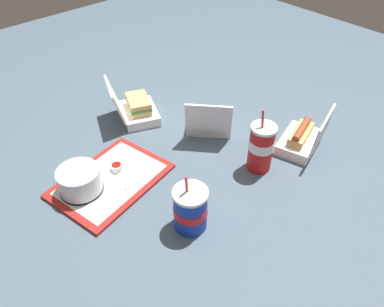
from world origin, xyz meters
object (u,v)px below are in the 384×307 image
food_tray (111,180)px  clamshell_hotdog_right (302,138)px  ketchup_cup (117,167)px  clamshell_sandwich_center (137,109)px  soda_cup_left (261,147)px  cake_container (80,181)px  plastic_fork (139,181)px  clamshell_hotdog_corner (209,121)px  soda_cup_corner (190,209)px

food_tray → clamshell_hotdog_right: 0.70m
ketchup_cup → clamshell_sandwich_center: 0.33m
clamshell_sandwich_center → soda_cup_left: soda_cup_left is taller
cake_container → plastic_fork: (-0.16, 0.09, -0.04)m
clamshell_hotdog_right → clamshell_hotdog_corner: clamshell_hotdog_corner is taller
food_tray → ketchup_cup: size_ratio=10.36×
clamshell_hotdog_corner → soda_cup_left: (0.03, 0.27, 0.05)m
food_tray → plastic_fork: 0.10m
plastic_fork → clamshell_hotdog_corner: 0.39m
ketchup_cup → plastic_fork: (-0.02, 0.10, -0.01)m
plastic_fork → soda_cup_corner: soda_cup_corner is taller
clamshell_hotdog_right → clamshell_hotdog_corner: bearing=-60.8°
clamshell_hotdog_right → clamshell_hotdog_corner: size_ratio=0.91×
clamshell_hotdog_right → clamshell_hotdog_corner: 0.35m
soda_cup_left → soda_cup_corner: 0.35m
plastic_fork → clamshell_hotdog_right: (-0.56, 0.25, 0.02)m
cake_container → soda_cup_left: size_ratio=0.59×
clamshell_sandwich_center → clamshell_hotdog_corner: same height
ketchup_cup → clamshell_hotdog_corner: (-0.41, 0.03, 0.01)m
clamshell_hotdog_right → food_tray: bearing=-27.3°
clamshell_hotdog_right → clamshell_sandwich_center: (0.34, -0.56, 0.00)m
soda_cup_left → plastic_fork: bearing=-30.6°
soda_cup_corner → cake_container: bearing=-63.0°
plastic_fork → soda_cup_corner: bearing=93.4°
ketchup_cup → soda_cup_left: (-0.38, 0.31, 0.06)m
food_tray → ketchup_cup: bearing=-150.8°
food_tray → ketchup_cup: (-0.04, -0.02, 0.02)m
ketchup_cup → soda_cup_corner: soda_cup_corner is taller
cake_container → clamshell_sandwich_center: bearing=-149.9°
cake_container → clamshell_hotdog_right: size_ratio=0.63×
food_tray → soda_cup_corner: soda_cup_corner is taller
soda_cup_corner → clamshell_hotdog_right: bearing=179.2°
food_tray → soda_cup_corner: size_ratio=2.05×
soda_cup_corner → ketchup_cup: bearing=-84.3°
clamshell_hotdog_corner → soda_cup_corner: 0.48m
ketchup_cup → cake_container: bearing=1.1°
clamshell_sandwich_center → food_tray: bearing=40.1°
cake_container → plastic_fork: bearing=149.3°
cake_container → soda_cup_corner: soda_cup_corner is taller
clamshell_hotdog_right → clamshell_sandwich_center: 0.66m
ketchup_cup → clamshell_hotdog_corner: bearing=175.1°
food_tray → soda_cup_left: 0.52m
ketchup_cup → soda_cup_left: 0.49m
cake_container → clamshell_hotdog_corner: clamshell_hotdog_corner is taller
cake_container → ketchup_cup: cake_container is taller
clamshell_hotdog_right → soda_cup_corner: 0.55m
soda_cup_left → soda_cup_corner: bearing=4.6°
plastic_fork → clamshell_sandwich_center: size_ratio=0.47×
cake_container → soda_cup_left: soda_cup_left is taller
food_tray → clamshell_sandwich_center: clamshell_sandwich_center is taller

